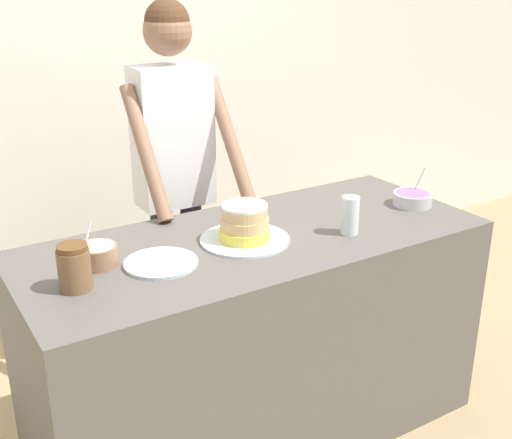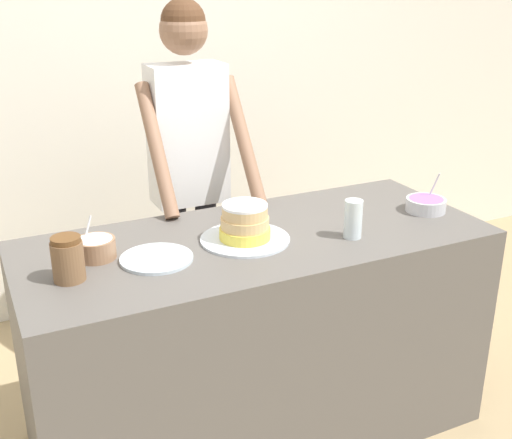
% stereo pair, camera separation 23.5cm
% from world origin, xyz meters
% --- Properties ---
extents(wall_back, '(10.00, 0.05, 2.60)m').
position_xyz_m(wall_back, '(0.00, 1.81, 1.30)').
color(wall_back, silver).
rests_on(wall_back, ground_plane).
extents(counter, '(1.79, 0.75, 0.88)m').
position_xyz_m(counter, '(0.00, 0.37, 0.44)').
color(counter, '#5B5651').
rests_on(counter, ground_plane).
extents(person_baker, '(0.45, 0.47, 1.72)m').
position_xyz_m(person_baker, '(-0.03, 1.01, 1.08)').
color(person_baker, '#2D2D38').
rests_on(person_baker, ground_plane).
extents(cake, '(0.34, 0.34, 0.14)m').
position_xyz_m(cake, '(-0.06, 0.36, 0.94)').
color(cake, silver).
rests_on(cake, counter).
extents(frosting_bowl_purple, '(0.17, 0.17, 0.16)m').
position_xyz_m(frosting_bowl_purple, '(0.76, 0.32, 0.92)').
color(frosting_bowl_purple, silver).
rests_on(frosting_bowl_purple, counter).
extents(frosting_bowl_white, '(0.14, 0.14, 0.14)m').
position_xyz_m(frosting_bowl_white, '(-0.59, 0.44, 0.92)').
color(frosting_bowl_white, '#936B4C').
rests_on(frosting_bowl_white, counter).
extents(drinking_glass, '(0.07, 0.07, 0.15)m').
position_xyz_m(drinking_glass, '(0.32, 0.21, 0.96)').
color(drinking_glass, silver).
rests_on(drinking_glass, counter).
extents(ceramic_plate, '(0.26, 0.26, 0.01)m').
position_xyz_m(ceramic_plate, '(-0.41, 0.33, 0.89)').
color(ceramic_plate, silver).
rests_on(ceramic_plate, counter).
extents(stoneware_jar, '(0.10, 0.10, 0.15)m').
position_xyz_m(stoneware_jar, '(-0.71, 0.31, 0.96)').
color(stoneware_jar, brown).
rests_on(stoneware_jar, counter).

